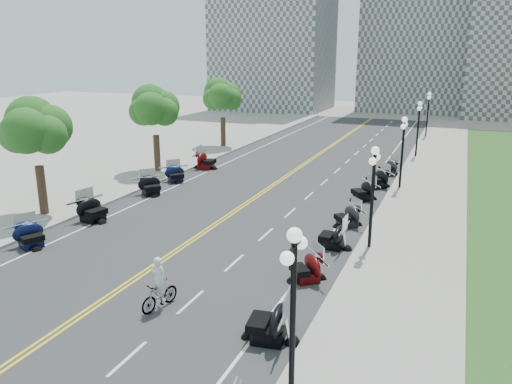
% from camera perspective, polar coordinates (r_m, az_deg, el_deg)
% --- Properties ---
extents(ground, '(160.00, 160.00, 0.00)m').
position_cam_1_polar(ground, '(24.43, -9.39, -6.86)').
color(ground, gray).
extents(road, '(16.00, 90.00, 0.01)m').
position_cam_1_polar(road, '(32.84, -0.27, -0.74)').
color(road, '#333335').
rests_on(road, ground).
extents(centerline_yellow_a, '(0.12, 90.00, 0.00)m').
position_cam_1_polar(centerline_yellow_a, '(32.88, -0.46, -0.71)').
color(centerline_yellow_a, yellow).
rests_on(centerline_yellow_a, road).
extents(centerline_yellow_b, '(0.12, 90.00, 0.00)m').
position_cam_1_polar(centerline_yellow_b, '(32.80, -0.08, -0.75)').
color(centerline_yellow_b, yellow).
rests_on(centerline_yellow_b, road).
extents(edge_line_north, '(0.12, 90.00, 0.00)m').
position_cam_1_polar(edge_line_north, '(31.05, 10.70, -1.98)').
color(edge_line_north, white).
rests_on(edge_line_north, road).
extents(edge_line_south, '(0.12, 90.00, 0.00)m').
position_cam_1_polar(edge_line_south, '(35.70, -9.80, 0.38)').
color(edge_line_south, white).
rests_on(edge_line_south, road).
extents(lane_dash_4, '(0.12, 2.00, 0.00)m').
position_cam_1_polar(lane_dash_4, '(16.97, -14.49, -17.94)').
color(lane_dash_4, white).
rests_on(lane_dash_4, road).
extents(lane_dash_5, '(0.12, 2.00, 0.00)m').
position_cam_1_polar(lane_dash_5, '(19.82, -7.47, -12.33)').
color(lane_dash_5, white).
rests_on(lane_dash_5, road).
extents(lane_dash_6, '(0.12, 2.00, 0.00)m').
position_cam_1_polar(lane_dash_6, '(23.01, -2.51, -8.08)').
color(lane_dash_6, white).
rests_on(lane_dash_6, road).
extents(lane_dash_7, '(0.12, 2.00, 0.00)m').
position_cam_1_polar(lane_dash_7, '(26.42, 1.14, -4.86)').
color(lane_dash_7, white).
rests_on(lane_dash_7, road).
extents(lane_dash_8, '(0.12, 2.00, 0.00)m').
position_cam_1_polar(lane_dash_8, '(29.98, 3.91, -2.38)').
color(lane_dash_8, white).
rests_on(lane_dash_8, road).
extents(lane_dash_9, '(0.12, 2.00, 0.00)m').
position_cam_1_polar(lane_dash_9, '(33.64, 6.08, -0.42)').
color(lane_dash_9, white).
rests_on(lane_dash_9, road).
extents(lane_dash_10, '(0.12, 2.00, 0.00)m').
position_cam_1_polar(lane_dash_10, '(37.36, 7.82, 1.15)').
color(lane_dash_10, white).
rests_on(lane_dash_10, road).
extents(lane_dash_11, '(0.12, 2.00, 0.00)m').
position_cam_1_polar(lane_dash_11, '(41.14, 9.25, 2.43)').
color(lane_dash_11, white).
rests_on(lane_dash_11, road).
extents(lane_dash_12, '(0.12, 2.00, 0.00)m').
position_cam_1_polar(lane_dash_12, '(44.96, 10.43, 3.49)').
color(lane_dash_12, white).
rests_on(lane_dash_12, road).
extents(lane_dash_13, '(0.12, 2.00, 0.00)m').
position_cam_1_polar(lane_dash_13, '(48.81, 11.43, 4.39)').
color(lane_dash_13, white).
rests_on(lane_dash_13, road).
extents(lane_dash_14, '(0.12, 2.00, 0.00)m').
position_cam_1_polar(lane_dash_14, '(52.68, 12.29, 5.15)').
color(lane_dash_14, white).
rests_on(lane_dash_14, road).
extents(lane_dash_15, '(0.12, 2.00, 0.00)m').
position_cam_1_polar(lane_dash_15, '(56.57, 13.03, 5.81)').
color(lane_dash_15, white).
rests_on(lane_dash_15, road).
extents(lane_dash_16, '(0.12, 2.00, 0.00)m').
position_cam_1_polar(lane_dash_16, '(60.47, 13.68, 6.38)').
color(lane_dash_16, white).
rests_on(lane_dash_16, road).
extents(lane_dash_17, '(0.12, 2.00, 0.00)m').
position_cam_1_polar(lane_dash_17, '(64.38, 14.25, 6.89)').
color(lane_dash_17, white).
rests_on(lane_dash_17, road).
extents(lane_dash_18, '(0.12, 2.00, 0.00)m').
position_cam_1_polar(lane_dash_18, '(68.31, 14.75, 7.33)').
color(lane_dash_18, white).
rests_on(lane_dash_18, road).
extents(lane_dash_19, '(0.12, 2.00, 0.00)m').
position_cam_1_polar(lane_dash_19, '(72.24, 15.20, 7.73)').
color(lane_dash_19, white).
rests_on(lane_dash_19, road).
extents(sidewalk_north, '(5.00, 90.00, 0.15)m').
position_cam_1_polar(sidewalk_north, '(30.54, 18.25, -2.69)').
color(sidewalk_north, '#9E9991').
rests_on(sidewalk_north, ground).
extents(sidewalk_south, '(5.00, 90.00, 0.15)m').
position_cam_1_polar(sidewalk_south, '(37.98, -15.06, 1.08)').
color(sidewalk_south, '#9E9991').
rests_on(sidewalk_south, ground).
extents(distant_block_a, '(18.00, 14.00, 26.00)m').
position_cam_1_polar(distant_block_a, '(86.58, 2.06, 18.09)').
color(distant_block_a, gray).
rests_on(distant_block_a, ground).
extents(distant_block_b, '(16.00, 12.00, 30.00)m').
position_cam_1_polar(distant_block_b, '(87.65, 17.95, 18.66)').
color(distant_block_b, gray).
rests_on(distant_block_b, ground).
extents(street_lamp_1, '(0.50, 1.20, 4.90)m').
position_cam_1_polar(street_lamp_1, '(13.40, 4.22, -14.19)').
color(street_lamp_1, black).
rests_on(street_lamp_1, sidewalk_north).
extents(street_lamp_2, '(0.50, 1.20, 4.90)m').
position_cam_1_polar(street_lamp_2, '(24.28, 13.13, -0.71)').
color(street_lamp_2, black).
rests_on(street_lamp_2, sidewalk_north).
extents(street_lamp_3, '(0.50, 1.20, 4.90)m').
position_cam_1_polar(street_lamp_3, '(35.89, 16.36, 4.30)').
color(street_lamp_3, black).
rests_on(street_lamp_3, sidewalk_north).
extents(street_lamp_4, '(0.50, 1.20, 4.90)m').
position_cam_1_polar(street_lamp_4, '(47.69, 18.01, 6.84)').
color(street_lamp_4, black).
rests_on(street_lamp_4, sidewalk_north).
extents(street_lamp_5, '(0.50, 1.20, 4.90)m').
position_cam_1_polar(street_lamp_5, '(59.56, 19.02, 8.36)').
color(street_lamp_5, black).
rests_on(street_lamp_5, sidewalk_north).
extents(tree_2, '(4.80, 4.80, 9.20)m').
position_cam_1_polar(tree_2, '(30.89, -23.89, 5.90)').
color(tree_2, '#235619').
rests_on(tree_2, sidewalk_south).
extents(tree_3, '(4.80, 4.80, 9.20)m').
position_cam_1_polar(tree_3, '(40.06, -11.49, 8.85)').
color(tree_3, '#235619').
rests_on(tree_3, sidewalk_south).
extents(tree_4, '(4.80, 4.80, 9.20)m').
position_cam_1_polar(tree_4, '(50.42, -3.84, 10.46)').
color(tree_4, '#235619').
rests_on(tree_4, sidewalk_south).
extents(motorcycle_n_4, '(2.36, 2.36, 1.47)m').
position_cam_1_polar(motorcycle_n_4, '(17.01, 1.48, -14.44)').
color(motorcycle_n_4, black).
rests_on(motorcycle_n_4, road).
extents(motorcycle_n_5, '(2.61, 2.61, 1.30)m').
position_cam_1_polar(motorcycle_n_5, '(21.17, 5.77, -8.45)').
color(motorcycle_n_5, '#590A0C').
rests_on(motorcycle_n_5, road).
extents(motorcycle_n_6, '(1.96, 1.96, 1.36)m').
position_cam_1_polar(motorcycle_n_6, '(24.75, 8.79, -4.85)').
color(motorcycle_n_6, black).
rests_on(motorcycle_n_6, road).
extents(motorcycle_n_7, '(2.60, 2.60, 1.29)m').
position_cam_1_polar(motorcycle_n_7, '(27.88, 10.41, -2.64)').
color(motorcycle_n_7, black).
rests_on(motorcycle_n_7, road).
extents(motorcycle_n_8, '(2.80, 2.80, 1.39)m').
position_cam_1_polar(motorcycle_n_8, '(33.00, 12.16, 0.23)').
color(motorcycle_n_8, black).
rests_on(motorcycle_n_8, road).
extents(motorcycle_n_9, '(2.87, 2.87, 1.42)m').
position_cam_1_polar(motorcycle_n_9, '(36.34, 13.73, 1.57)').
color(motorcycle_n_9, black).
rests_on(motorcycle_n_9, road).
extents(motorcycle_n_10, '(2.64, 2.64, 1.31)m').
position_cam_1_polar(motorcycle_n_10, '(40.31, 14.87, 2.77)').
color(motorcycle_n_10, black).
rests_on(motorcycle_n_10, road).
extents(motorcycle_s_5, '(2.51, 2.51, 1.32)m').
position_cam_1_polar(motorcycle_s_5, '(26.96, -24.41, -4.43)').
color(motorcycle_s_5, black).
rests_on(motorcycle_s_5, road).
extents(motorcycle_s_6, '(2.51, 2.51, 1.48)m').
position_cam_1_polar(motorcycle_s_6, '(29.74, -18.20, -1.83)').
color(motorcycle_s_6, black).
rests_on(motorcycle_s_6, road).
extents(motorcycle_s_7, '(2.76, 2.76, 1.37)m').
position_cam_1_polar(motorcycle_s_7, '(34.28, -11.97, 0.80)').
color(motorcycle_s_7, black).
rests_on(motorcycle_s_7, road).
extents(motorcycle_s_8, '(2.65, 2.65, 1.31)m').
position_cam_1_polar(motorcycle_s_8, '(37.39, -9.19, 2.12)').
color(motorcycle_s_8, black).
rests_on(motorcycle_s_8, road).
extents(motorcycle_s_9, '(2.33, 2.33, 1.54)m').
position_cam_1_polar(motorcycle_s_9, '(41.35, -5.75, 3.70)').
color(motorcycle_s_9, '#590A0C').
rests_on(motorcycle_s_9, road).
extents(bicycle, '(0.90, 1.86, 1.08)m').
position_cam_1_polar(bicycle, '(19.31, -10.95, -11.52)').
color(bicycle, '#A51414').
rests_on(bicycle, road).
extents(cyclist_rider, '(0.63, 0.41, 1.73)m').
position_cam_1_polar(cyclist_rider, '(18.72, -11.18, -7.69)').
color(cyclist_rider, white).
rests_on(cyclist_rider, bicycle).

